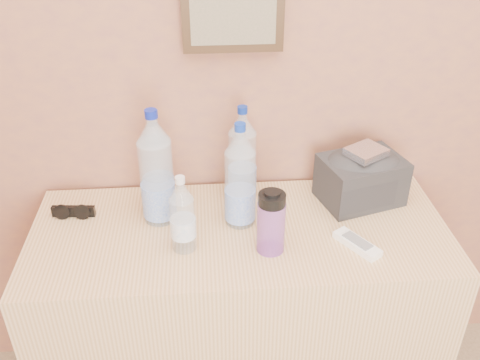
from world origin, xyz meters
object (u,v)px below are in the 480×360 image
object	(u,v)px
pet_large_d	(240,181)
sunglasses	(74,211)
pet_large_a	(157,173)
nalgene_bottle	(271,222)
pet_large_c	(242,159)
dresser	(240,322)
foil_packet	(366,152)
ac_remote	(357,244)
toiletry_bag	(361,177)
pet_large_b	(157,168)
pet_small	(183,218)

from	to	relation	value
pet_large_d	sunglasses	xyz separation A→B (m)	(-0.52, 0.07, -0.13)
pet_large_a	nalgene_bottle	distance (m)	0.38
pet_large_a	pet_large_c	world-z (taller)	pet_large_a
dresser	pet_large_c	xyz separation A→B (m)	(0.02, 0.18, 0.55)
pet_large_a	foil_packet	world-z (taller)	pet_large_a
pet_large_a	nalgene_bottle	world-z (taller)	pet_large_a
pet_large_a	foil_packet	distance (m)	0.65
dresser	ac_remote	world-z (taller)	ac_remote
dresser	pet_large_c	size ratio (longest dim) A/B	3.92
pet_large_d	nalgene_bottle	size ratio (longest dim) A/B	1.70
nalgene_bottle	toiletry_bag	xyz separation A→B (m)	(0.33, 0.24, -0.01)
ac_remote	foil_packet	world-z (taller)	foil_packet
pet_large_a	pet_large_b	distance (m)	0.05
pet_large_a	pet_small	distance (m)	0.18
sunglasses	foil_packet	size ratio (longest dim) A/B	1.20
pet_small	foil_packet	xyz separation A→B (m)	(0.58, 0.20, 0.08)
pet_large_b	foil_packet	size ratio (longest dim) A/B	3.09
pet_large_b	nalgene_bottle	size ratio (longest dim) A/B	1.75
pet_large_c	foil_packet	size ratio (longest dim) A/B	2.90
pet_large_c	dresser	bearing A→B (deg)	-96.83
dresser	foil_packet	distance (m)	0.72
pet_large_b	nalgene_bottle	bearing A→B (deg)	-34.83
dresser	nalgene_bottle	xyz separation A→B (m)	(0.08, -0.10, 0.50)
pet_large_b	ac_remote	world-z (taller)	pet_large_b
pet_large_c	pet_large_d	world-z (taller)	pet_large_d
pet_large_a	sunglasses	world-z (taller)	pet_large_a
sunglasses	toiletry_bag	xyz separation A→B (m)	(0.93, 0.02, 0.07)
pet_large_c	sunglasses	distance (m)	0.56
ac_remote	foil_packet	bearing A→B (deg)	129.76
nalgene_bottle	sunglasses	size ratio (longest dim) A/B	1.46
dresser	pet_large_c	distance (m)	0.58
pet_large_b	toiletry_bag	distance (m)	0.66
dresser	foil_packet	bearing A→B (deg)	17.21
nalgene_bottle	sunglasses	xyz separation A→B (m)	(-0.60, 0.21, -0.08)
dresser	nalgene_bottle	world-z (taller)	nalgene_bottle
pet_large_c	nalgene_bottle	size ratio (longest dim) A/B	1.65
pet_large_b	foil_packet	world-z (taller)	pet_large_b
pet_large_b	toiletry_bag	bearing A→B (deg)	0.69
dresser	foil_packet	size ratio (longest dim) A/B	11.37
ac_remote	toiletry_bag	size ratio (longest dim) A/B	0.60
pet_large_c	pet_small	distance (m)	0.32
nalgene_bottle	sunglasses	distance (m)	0.64
pet_small	ac_remote	world-z (taller)	pet_small
pet_large_a	foil_packet	xyz separation A→B (m)	(0.65, 0.05, 0.02)
pet_large_a	ac_remote	distance (m)	0.63
pet_large_b	pet_large_c	distance (m)	0.27
dresser	pet_large_a	size ratio (longest dim) A/B	3.45
pet_small	sunglasses	world-z (taller)	pet_small
pet_large_d	toiletry_bag	world-z (taller)	pet_large_d
ac_remote	pet_large_c	bearing A→B (deg)	-166.40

